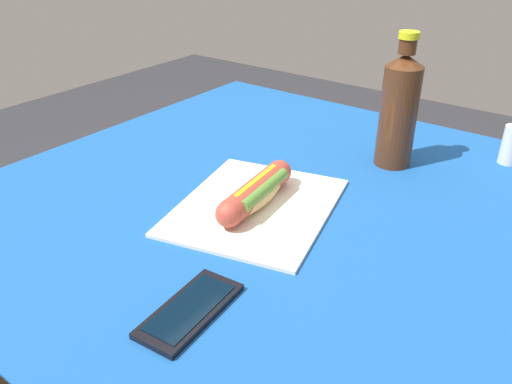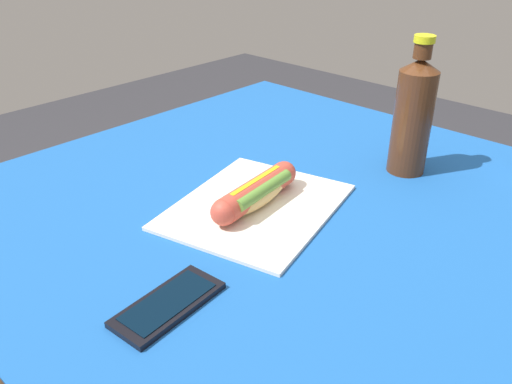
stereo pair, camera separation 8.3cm
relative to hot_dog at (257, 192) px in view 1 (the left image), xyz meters
name	(u,v)px [view 1 (the left image)]	position (x,y,z in m)	size (l,w,h in m)	color
dining_table	(266,262)	(-0.05, -0.02, -0.18)	(0.99, 0.93, 0.77)	brown
paper_wrapper	(256,206)	(0.00, 0.00, -0.03)	(0.29, 0.24, 0.01)	silver
hot_dog	(257,192)	(0.00, 0.00, 0.00)	(0.20, 0.07, 0.05)	#DBB26B
cell_phone	(190,310)	(0.25, 0.09, -0.03)	(0.15, 0.08, 0.01)	black
soda_bottle	(399,109)	(-0.30, 0.11, 0.08)	(0.07, 0.07, 0.25)	#4C2814
salt_shaker	(511,145)	(-0.43, 0.29, 0.01)	(0.04, 0.04, 0.08)	silver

